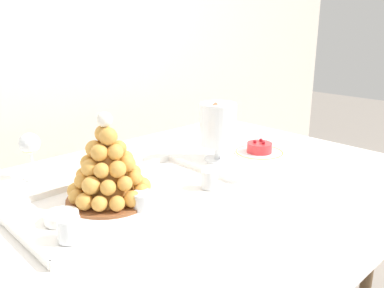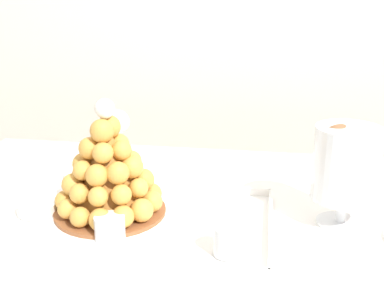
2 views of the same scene
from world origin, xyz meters
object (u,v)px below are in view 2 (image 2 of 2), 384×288
Objects in this scene: dessert_cup_mid_left at (110,229)px; dessert_cup_centre at (227,242)px; dessert_cup_left at (1,222)px; wine_glass at (118,124)px; creme_brulee_ramekin at (37,207)px; macaron_goblet at (346,164)px; croquembouche at (109,172)px; serving_tray at (124,220)px.

dessert_cup_centre is (0.23, -0.02, 0.00)m from dessert_cup_mid_left.
dessert_cup_left is 0.36× the size of wine_glass.
creme_brulee_ramekin is (0.03, 0.10, -0.01)m from dessert_cup_left.
dessert_cup_left is 0.69m from macaron_goblet.
croquembouche reaches higher than macaron_goblet.
macaron_goblet is (0.44, 0.06, 0.13)m from serving_tray.
dessert_cup_left is 1.01× the size of dessert_cup_centre.
serving_tray is 0.25m from dessert_cup_centre.
dessert_cup_centre is at bearing -26.38° from croquembouche.
macaron_goblet is at bearing 4.81° from croquembouche.
dessert_cup_mid_left is 0.48m from macaron_goblet.
dessert_cup_mid_left is (-0.00, -0.08, 0.02)m from serving_tray.
dessert_cup_left is at bearing -106.21° from creme_brulee_ramekin.
dessert_cup_left is 0.25× the size of macaron_goblet.
dessert_cup_left reaches higher than creme_brulee_ramekin.
dessert_cup_mid_left is (0.03, -0.11, -0.07)m from croquembouche.
croquembouche is 0.18m from creme_brulee_ramekin.
dessert_cup_mid_left is at bearing -23.77° from creme_brulee_ramekin.
croquembouche is at bearing 8.68° from creme_brulee_ramekin.
croquembouche reaches higher than wine_glass.
wine_glass is at bearing 104.83° from dessert_cup_mid_left.
serving_tray is 0.19m from creme_brulee_ramekin.
serving_tray is 0.24m from dessert_cup_left.
dessert_cup_left is at bearing -103.15° from wine_glass.
dessert_cup_centre is at bearing -1.18° from dessert_cup_left.
croquembouche is at bearing 33.27° from dessert_cup_left.
creme_brulee_ramekin is 0.56× the size of wine_glass.
creme_brulee_ramekin is 0.65m from macaron_goblet.
dessert_cup_mid_left is 0.70× the size of creme_brulee_ramekin.
dessert_cup_centre is at bearing -142.32° from macaron_goblet.
dessert_cup_mid_left is 0.45m from wine_glass.
dessert_cup_centre is (0.22, -0.11, 0.03)m from serving_tray.
croquembouche is 0.33m from wine_glass.
serving_tray is at bearing 23.63° from dessert_cup_left.
croquembouche is 2.97× the size of creme_brulee_ramekin.
serving_tray is at bearing -0.04° from creme_brulee_ramekin.
dessert_cup_left reaches higher than dessert_cup_mid_left.
croquembouche is 0.30m from dessert_cup_centre.
croquembouche is at bearing -76.10° from wine_glass.
dessert_cup_mid_left is at bearing 3.50° from dessert_cup_left.
macaron_goblet is at bearing 37.68° from dessert_cup_centre.
serving_tray is at bearing -71.33° from wine_glass.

